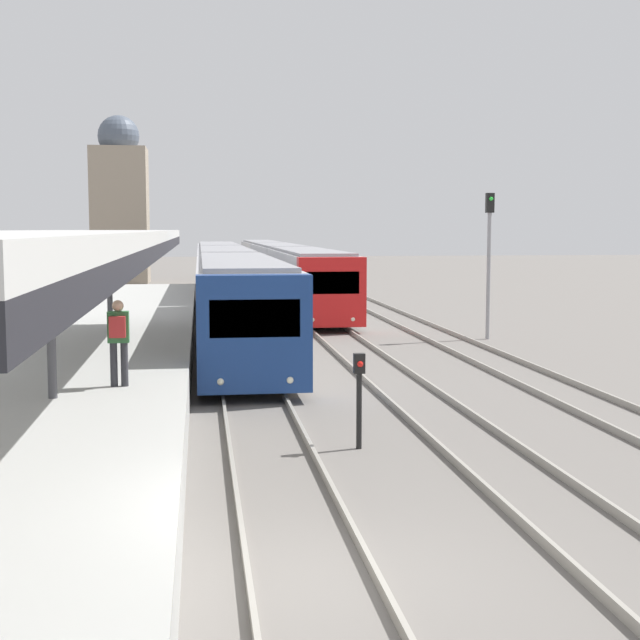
# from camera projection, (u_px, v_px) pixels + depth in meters

# --- Properties ---
(ground_plane) EXTENTS (240.00, 240.00, 0.00)m
(ground_plane) POSITION_uv_depth(u_px,v_px,m) (312.00, 581.00, 10.06)
(ground_plane) COLOR slate
(track_platform_line) EXTENTS (1.51, 120.00, 0.15)m
(track_platform_line) POSITION_uv_depth(u_px,v_px,m) (312.00, 575.00, 10.06)
(track_platform_line) COLOR gray
(track_platform_line) RESTS_ON ground_plane
(track_middle_line) EXTENTS (1.50, 120.00, 0.15)m
(track_middle_line) POSITION_uv_depth(u_px,v_px,m) (624.00, 558.00, 10.56)
(track_middle_line) COLOR gray
(track_middle_line) RESTS_ON ground_plane
(platform_canopy) EXTENTS (4.00, 26.38, 2.98)m
(platform_canopy) POSITION_uv_depth(u_px,v_px,m) (51.00, 238.00, 15.64)
(platform_canopy) COLOR beige
(platform_canopy) RESTS_ON station_platform
(person_on_platform) EXTENTS (0.40, 0.40, 1.66)m
(person_on_platform) POSITION_uv_depth(u_px,v_px,m) (118.00, 336.00, 17.00)
(person_on_platform) COLOR #2D2D33
(person_on_platform) RESTS_ON station_platform
(train_near) EXTENTS (2.62, 45.85, 3.06)m
(train_near) POSITION_uv_depth(u_px,v_px,m) (225.00, 277.00, 42.48)
(train_near) COLOR navy
(train_near) RESTS_ON ground_plane
(train_far) EXTENTS (2.60, 45.46, 3.03)m
(train_far) POSITION_uv_depth(u_px,v_px,m) (279.00, 266.00, 55.80)
(train_far) COLOR red
(train_far) RESTS_ON ground_plane
(signal_post_near) EXTENTS (0.20, 0.21, 1.74)m
(signal_post_near) POSITION_uv_depth(u_px,v_px,m) (359.00, 390.00, 16.03)
(signal_post_near) COLOR black
(signal_post_near) RESTS_ON ground_plane
(signal_mast_far) EXTENTS (0.28, 0.29, 5.24)m
(signal_mast_far) POSITION_uv_depth(u_px,v_px,m) (489.00, 248.00, 31.86)
(signal_mast_far) COLOR gray
(signal_mast_far) RESTS_ON ground_plane
(distant_domed_building) EXTENTS (4.00, 4.00, 12.16)m
(distant_domed_building) POSITION_uv_depth(u_px,v_px,m) (120.00, 204.00, 65.02)
(distant_domed_building) COLOR gray
(distant_domed_building) RESTS_ON ground_plane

